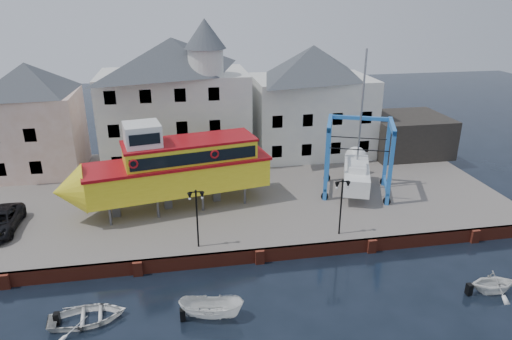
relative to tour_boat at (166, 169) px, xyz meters
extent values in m
plane|color=black|center=(5.99, -7.61, -4.36)|extent=(140.00, 140.00, 0.00)
cube|color=#615C57|center=(5.99, 3.39, -3.86)|extent=(44.00, 22.00, 1.00)
cube|color=maroon|center=(5.99, -7.49, -3.86)|extent=(44.00, 0.25, 1.00)
cube|color=maroon|center=(-10.01, -7.66, -3.86)|extent=(0.60, 0.36, 1.00)
cube|color=maroon|center=(-2.01, -7.66, -3.86)|extent=(0.60, 0.36, 1.00)
cube|color=maroon|center=(5.99, -7.66, -3.86)|extent=(0.60, 0.36, 1.00)
cube|color=maroon|center=(13.99, -7.66, -3.86)|extent=(0.60, 0.36, 1.00)
cube|color=maroon|center=(21.99, -7.66, -3.86)|extent=(0.60, 0.36, 1.00)
cube|color=#D0A48D|center=(-12.01, 10.39, 0.39)|extent=(8.00, 7.00, 7.50)
pyramid|color=#353B42|center=(-12.01, 10.39, 5.54)|extent=(8.00, 7.00, 2.80)
cube|color=black|center=(-14.51, 6.93, -1.76)|extent=(1.00, 0.08, 1.20)
cube|color=black|center=(-11.51, 6.93, -1.76)|extent=(1.00, 0.08, 1.20)
cube|color=black|center=(-11.51, 6.93, 1.24)|extent=(1.00, 0.08, 1.20)
cube|color=silver|center=(0.99, 10.89, 1.14)|extent=(14.00, 8.00, 9.00)
pyramid|color=#353B42|center=(0.99, 10.89, 7.24)|extent=(14.00, 8.00, 3.20)
cube|color=black|center=(-4.51, 6.93, -1.76)|extent=(1.00, 0.08, 1.20)
cube|color=black|center=(-1.51, 6.93, -1.76)|extent=(1.00, 0.08, 1.20)
cube|color=black|center=(1.49, 6.93, -1.76)|extent=(1.00, 0.08, 1.20)
cube|color=black|center=(4.49, 6.93, -1.76)|extent=(1.00, 0.08, 1.20)
cube|color=black|center=(-4.51, 6.93, 1.24)|extent=(1.00, 0.08, 1.20)
cube|color=black|center=(-1.51, 6.93, 1.24)|extent=(1.00, 0.08, 1.20)
cube|color=black|center=(1.49, 6.93, 1.24)|extent=(1.00, 0.08, 1.20)
cube|color=black|center=(4.49, 6.93, 1.24)|extent=(1.00, 0.08, 1.20)
cube|color=black|center=(-4.51, 6.93, 4.24)|extent=(1.00, 0.08, 1.20)
cube|color=black|center=(-1.51, 6.93, 4.24)|extent=(1.00, 0.08, 1.20)
cube|color=black|center=(1.49, 6.93, 4.24)|extent=(1.00, 0.08, 1.20)
cube|color=black|center=(4.49, 6.93, 4.24)|extent=(1.00, 0.08, 1.20)
cylinder|color=silver|center=(3.99, 8.49, 6.84)|extent=(3.20, 3.20, 2.40)
cone|color=#353B42|center=(3.99, 8.49, 9.34)|extent=(3.80, 3.80, 2.60)
cube|color=silver|center=(14.99, 11.39, 0.64)|extent=(12.00, 8.00, 8.00)
pyramid|color=#353B42|center=(14.99, 11.39, 6.24)|extent=(12.00, 8.00, 3.20)
cube|color=black|center=(10.49, 7.43, -1.76)|extent=(1.00, 0.08, 1.20)
cube|color=black|center=(13.49, 7.43, -1.76)|extent=(1.00, 0.08, 1.20)
cube|color=black|center=(16.49, 7.43, -1.76)|extent=(1.00, 0.08, 1.20)
cube|color=black|center=(19.49, 7.43, -1.76)|extent=(1.00, 0.08, 1.20)
cube|color=black|center=(10.49, 7.43, 1.24)|extent=(1.00, 0.08, 1.20)
cube|color=black|center=(13.49, 7.43, 1.24)|extent=(1.00, 0.08, 1.20)
cube|color=black|center=(16.49, 7.43, 1.24)|extent=(1.00, 0.08, 1.20)
cube|color=black|center=(19.49, 7.43, 1.24)|extent=(1.00, 0.08, 1.20)
cube|color=black|center=(24.99, 9.39, -1.36)|extent=(8.00, 7.00, 4.00)
cylinder|color=black|center=(1.99, -6.41, -1.36)|extent=(0.12, 0.12, 4.00)
cube|color=black|center=(1.99, -6.41, 0.69)|extent=(0.90, 0.06, 0.06)
sphere|color=black|center=(1.99, -6.41, 0.76)|extent=(0.16, 0.16, 0.16)
cone|color=black|center=(1.59, -6.41, 0.42)|extent=(0.32, 0.32, 0.45)
sphere|color=white|center=(1.59, -6.41, 0.24)|extent=(0.18, 0.18, 0.18)
cone|color=black|center=(2.39, -6.41, 0.42)|extent=(0.32, 0.32, 0.45)
sphere|color=white|center=(2.39, -6.41, 0.24)|extent=(0.18, 0.18, 0.18)
cylinder|color=black|center=(11.99, -6.41, -1.36)|extent=(0.12, 0.12, 4.00)
cube|color=black|center=(11.99, -6.41, 0.69)|extent=(0.90, 0.06, 0.06)
sphere|color=black|center=(11.99, -6.41, 0.76)|extent=(0.16, 0.16, 0.16)
cone|color=black|center=(11.59, -6.41, 0.42)|extent=(0.32, 0.32, 0.45)
sphere|color=white|center=(11.59, -6.41, 0.24)|extent=(0.18, 0.18, 0.18)
cone|color=black|center=(12.39, -6.41, 0.42)|extent=(0.32, 0.32, 0.45)
sphere|color=white|center=(12.39, -6.41, 0.24)|extent=(0.18, 0.18, 0.18)
cylinder|color=#59595E|center=(-4.21, -2.21, -2.61)|extent=(0.23, 0.23, 1.50)
cylinder|color=#59595E|center=(-4.72, 0.54, -2.61)|extent=(0.23, 0.23, 1.50)
cylinder|color=#59595E|center=(-0.77, -1.57, -2.61)|extent=(0.23, 0.23, 1.50)
cylinder|color=#59595E|center=(-1.28, 1.19, -2.61)|extent=(0.23, 0.23, 1.50)
cylinder|color=#59595E|center=(2.68, -0.92, -2.61)|extent=(0.23, 0.23, 1.50)
cylinder|color=#59595E|center=(2.16, 1.83, -2.61)|extent=(0.23, 0.23, 1.50)
cylinder|color=#59595E|center=(6.12, -0.28, -2.61)|extent=(0.23, 0.23, 1.50)
cylinder|color=#59595E|center=(5.60, 2.47, -2.61)|extent=(0.23, 0.23, 1.50)
cube|color=#59595E|center=(-3.97, -0.74, -2.61)|extent=(0.68, 0.60, 1.50)
cube|color=#59595E|center=(-0.04, -0.01, -2.61)|extent=(0.68, 0.60, 1.50)
cube|color=#59595E|center=(3.89, 0.73, -2.61)|extent=(0.68, 0.60, 1.50)
cube|color=yellow|center=(0.94, 0.18, -0.76)|extent=(14.46, 6.31, 2.20)
cone|color=yellow|center=(-7.02, -1.31, -0.76)|extent=(2.86, 4.14, 3.80)
cube|color=#9E0C13|center=(0.94, 0.18, 0.44)|extent=(14.79, 6.52, 0.22)
cube|color=yellow|center=(1.93, 0.36, 1.14)|extent=(10.46, 5.18, 1.60)
cube|color=black|center=(2.24, -1.34, 1.19)|extent=(9.45, 1.82, 0.90)
cube|color=black|center=(1.61, 2.06, 1.19)|extent=(9.45, 1.82, 0.90)
cube|color=#9E0C13|center=(1.93, 0.36, 2.03)|extent=(10.67, 5.32, 0.18)
cube|color=white|center=(-1.51, -0.28, 2.85)|extent=(3.03, 3.03, 1.82)
cube|color=black|center=(-1.27, -1.59, 2.93)|extent=(2.16, 0.46, 0.80)
torus|color=#9E0C13|center=(-2.17, -2.22, 1.34)|extent=(0.71, 0.27, 0.70)
torus|color=#9E0C13|center=(3.73, -1.11, 1.34)|extent=(0.71, 0.27, 0.70)
cube|color=#1F7BC3|center=(12.77, -0.72, -0.26)|extent=(0.40, 0.40, 6.20)
cylinder|color=black|center=(12.77, -0.72, -3.05)|extent=(0.66, 0.43, 0.62)
cube|color=#1F7BC3|center=(14.24, 3.12, -0.26)|extent=(0.40, 0.40, 6.20)
cylinder|color=black|center=(14.24, 3.12, -3.05)|extent=(0.66, 0.43, 0.62)
cube|color=#1F7BC3|center=(17.44, -2.51, -0.26)|extent=(0.40, 0.40, 6.20)
cylinder|color=black|center=(17.44, -2.51, -3.05)|extent=(0.66, 0.43, 0.62)
cube|color=#1F7BC3|center=(18.91, 1.34, -0.26)|extent=(0.40, 0.40, 6.20)
cylinder|color=black|center=(18.91, 1.34, -3.05)|extent=(0.66, 0.43, 0.62)
cube|color=#1F7BC3|center=(13.50, 1.20, 2.68)|extent=(1.87, 4.24, 0.43)
cube|color=#1F7BC3|center=(13.50, 1.20, -2.47)|extent=(1.79, 4.21, 0.19)
cube|color=#1F7BC3|center=(18.17, -0.59, 2.68)|extent=(1.87, 4.24, 0.43)
cube|color=#1F7BC3|center=(18.17, -0.59, -2.47)|extent=(1.79, 4.21, 0.19)
cube|color=#1F7BC3|center=(16.58, 2.23, 2.68)|extent=(5.07, 2.19, 0.31)
cube|color=white|center=(15.84, 0.31, -1.77)|extent=(4.28, 6.93, 1.42)
cone|color=white|center=(17.25, 3.99, -1.77)|extent=(2.41, 2.05, 2.04)
cube|color=#59595E|center=(15.84, 0.31, -2.78)|extent=(0.77, 1.56, 0.62)
cube|color=white|center=(15.68, -0.11, -0.79)|extent=(2.27, 2.99, 0.53)
cylinder|color=#99999E|center=(16.00, 0.72, 3.81)|extent=(0.21, 0.21, 9.74)
cube|color=black|center=(15.27, -1.18, 1.04)|extent=(4.44, 1.80, 0.05)
cube|color=black|center=(16.41, 1.80, 1.04)|extent=(4.44, 1.80, 0.05)
imported|color=white|center=(2.32, -12.58, -4.36)|extent=(3.92, 2.26, 1.42)
imported|color=white|center=(19.42, -13.26, -4.36)|extent=(3.12, 2.73, 1.58)
imported|color=white|center=(-4.50, -11.70, -4.36)|extent=(4.45, 3.40, 0.86)
camera|label=1|loc=(1.12, -33.63, 12.77)|focal=32.00mm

